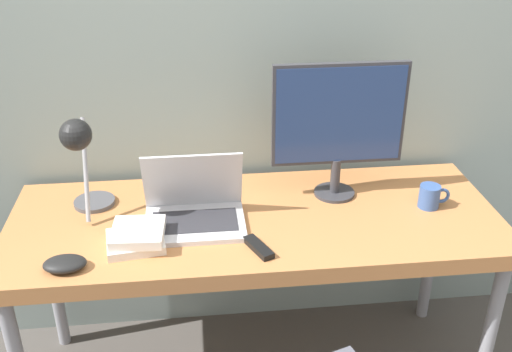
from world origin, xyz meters
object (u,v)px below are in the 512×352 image
monitor (339,121)px  book_stack (137,237)px  mug (430,196)px  game_controller (65,264)px  laptop (194,209)px  desk_lamp (81,153)px

monitor → book_stack: bearing=-159.5°
book_stack → mug: bearing=7.4°
book_stack → game_controller: size_ratio=1.53×
laptop → monitor: 0.61m
monitor → book_stack: monitor is taller
game_controller → desk_lamp: bearing=82.5°
desk_lamp → mug: size_ratio=3.43×
desk_lamp → game_controller: bearing=-97.5°
game_controller → mug: bearing=11.1°
laptop → monitor: bearing=15.4°
desk_lamp → mug: desk_lamp is taller
laptop → desk_lamp: 0.43m
monitor → mug: (0.33, -0.14, -0.26)m
laptop → desk_lamp: size_ratio=0.87×
desk_lamp → book_stack: desk_lamp is taller
desk_lamp → mug: 1.25m
desk_lamp → mug: (1.23, -0.04, -0.22)m
monitor → game_controller: monitor is taller
mug → game_controller: bearing=-168.9°
monitor → desk_lamp: 0.91m
book_stack → game_controller: bearing=-152.4°
monitor → mug: size_ratio=4.44×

